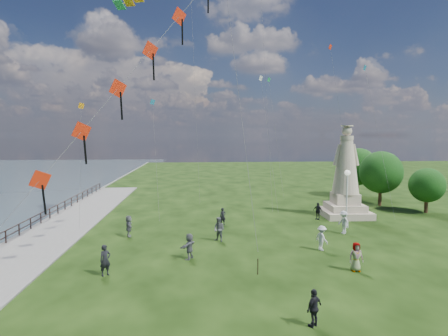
{
  "coord_description": "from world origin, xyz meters",
  "views": [
    {
      "loc": [
        -2.86,
        -16.9,
        7.69
      ],
      "look_at": [
        -1.0,
        8.0,
        5.5
      ],
      "focal_mm": 30.0,
      "sensor_mm": 36.0,
      "label": 1
    }
  ],
  "objects": [
    {
      "name": "waterfront",
      "position": [
        -15.24,
        8.99,
        -0.06
      ],
      "size": [
        200.0,
        200.0,
        1.51
      ],
      "color": "#314149",
      "rests_on": "ground"
    },
    {
      "name": "statue",
      "position": [
        11.22,
        17.22,
        3.26
      ],
      "size": [
        4.37,
        4.37,
        8.62
      ],
      "rotation": [
        0.0,
        0.0,
        -0.03
      ],
      "color": "tan",
      "rests_on": "ground"
    },
    {
      "name": "lamppost",
      "position": [
        9.59,
        12.92,
        3.48
      ],
      "size": [
        0.45,
        0.45,
        4.83
      ],
      "color": "silver",
      "rests_on": "ground"
    },
    {
      "name": "tree_row",
      "position": [
        17.73,
        24.12,
        3.57
      ],
      "size": [
        6.81,
        14.16,
        6.09
      ],
      "color": "#382314",
      "rests_on": "ground"
    },
    {
      "name": "person_0",
      "position": [
        -7.87,
        3.5,
        0.86
      ],
      "size": [
        0.75,
        0.71,
        1.72
      ],
      "primitive_type": "imported",
      "rotation": [
        0.0,
        0.0,
        0.68
      ],
      "color": "black",
      "rests_on": "ground"
    },
    {
      "name": "person_1",
      "position": [
        -1.23,
        9.65,
        0.88
      ],
      "size": [
        1.0,
        0.95,
        1.77
      ],
      "primitive_type": "imported",
      "rotation": [
        0.0,
        0.0,
        -0.68
      ],
      "color": "#595960",
      "rests_on": "ground"
    },
    {
      "name": "person_2",
      "position": [
        5.5,
        7.06,
        0.83
      ],
      "size": [
        0.91,
        1.2,
        1.67
      ],
      "primitive_type": "imported",
      "rotation": [
        0.0,
        0.0,
        1.94
      ],
      "color": "silver",
      "rests_on": "ground"
    },
    {
      "name": "person_3",
      "position": [
        1.83,
        -2.74,
        0.78
      ],
      "size": [
        1.01,
        0.93,
        1.56
      ],
      "primitive_type": "imported",
      "rotation": [
        0.0,
        0.0,
        3.81
      ],
      "color": "black",
      "rests_on": "ground"
    },
    {
      "name": "person_4",
      "position": [
        6.14,
        3.13,
        0.83
      ],
      "size": [
        0.81,
        0.5,
        1.66
      ],
      "primitive_type": "imported",
      "rotation": [
        0.0,
        0.0,
        0.0
      ],
      "color": "#595960",
      "rests_on": "ground"
    },
    {
      "name": "person_5",
      "position": [
        -8.0,
        11.47,
        0.81
      ],
      "size": [
        0.91,
        1.6,
        1.63
      ],
      "primitive_type": "imported",
      "rotation": [
        0.0,
        0.0,
        1.75
      ],
      "color": "#595960",
      "rests_on": "ground"
    },
    {
      "name": "person_6",
      "position": [
        -0.6,
        14.66,
        0.74
      ],
      "size": [
        0.61,
        0.47,
        1.48
      ],
      "primitive_type": "imported",
      "rotation": [
        0.0,
        0.0,
        0.24
      ],
      "color": "black",
      "rests_on": "ground"
    },
    {
      "name": "person_8",
      "position": [
        8.62,
        11.08,
        0.9
      ],
      "size": [
        0.9,
        1.29,
        1.8
      ],
      "primitive_type": "imported",
      "rotation": [
        0.0,
        0.0,
        -1.29
      ],
      "color": "silver",
      "rests_on": "ground"
    },
    {
      "name": "person_9",
      "position": [
        8.21,
        16.09,
        0.79
      ],
      "size": [
        0.97,
        1.0,
        1.57
      ],
      "primitive_type": "imported",
      "rotation": [
        0.0,
        0.0,
        -0.84
      ],
      "color": "black",
      "rests_on": "ground"
    },
    {
      "name": "person_11",
      "position": [
        -3.32,
        5.91,
        0.81
      ],
      "size": [
        1.31,
        1.62,
        1.62
      ],
      "primitive_type": "imported",
      "rotation": [
        0.0,
        0.0,
        4.18
      ],
      "color": "#595960",
      "rests_on": "ground"
    },
    {
      "name": "red_kite_train",
      "position": [
        -6.42,
        4.61,
        11.01
      ],
      "size": [
        11.76,
        9.35,
        17.76
      ],
      "color": "black",
      "rests_on": "ground"
    },
    {
      "name": "small_kites",
      "position": [
        2.43,
        23.22,
        14.35
      ],
      "size": [
        28.7,
        18.33,
        30.64
      ],
      "color": "#166688",
      "rests_on": "ground"
    }
  ]
}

